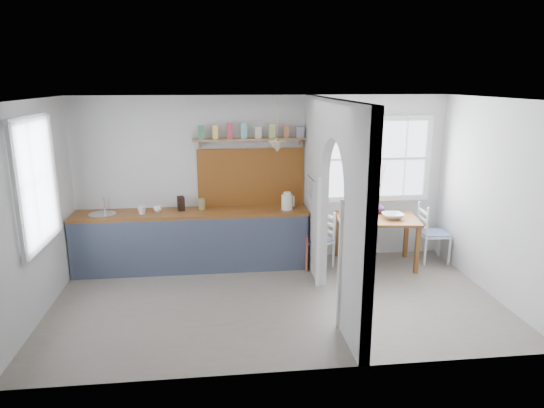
{
  "coord_description": "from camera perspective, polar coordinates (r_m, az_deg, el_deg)",
  "views": [
    {
      "loc": [
        -0.73,
        -5.82,
        2.82
      ],
      "look_at": [
        -0.03,
        0.26,
        1.25
      ],
      "focal_mm": 32.0,
      "sensor_mm": 36.0,
      "label": 1
    }
  ],
  "objects": [
    {
      "name": "jar",
      "position": [
        7.46,
        -8.25,
        -0.0
      ],
      "size": [
        0.11,
        0.11,
        0.17
      ],
      "primitive_type": "cylinder",
      "rotation": [
        0.0,
        0.0,
        0.05
      ],
      "color": "#94884D",
      "rests_on": "counter"
    },
    {
      "name": "kitchen_window",
      "position": [
        6.31,
        -26.31,
        2.22
      ],
      "size": [
        0.1,
        1.16,
        1.5
      ],
      "primitive_type": null,
      "color": "white",
      "rests_on": "walls"
    },
    {
      "name": "towel_magenta",
      "position": [
        7.37,
        4.09,
        -5.84
      ],
      "size": [
        0.02,
        0.03,
        0.58
      ],
      "primitive_type": "cube",
      "color": "#B4337E",
      "rests_on": "counter"
    },
    {
      "name": "kettle",
      "position": [
        7.36,
        1.78,
        0.38
      ],
      "size": [
        0.23,
        0.19,
        0.27
      ],
      "primitive_type": null,
      "rotation": [
        0.0,
        0.0,
        -0.02
      ],
      "color": "silver",
      "rests_on": "counter"
    },
    {
      "name": "floor",
      "position": [
        6.51,
        0.52,
        -11.28
      ],
      "size": [
        5.8,
        3.2,
        0.01
      ],
      "primitive_type": "cube",
      "color": "gray",
      "rests_on": "ground"
    },
    {
      "name": "plate",
      "position": [
        7.51,
        10.14,
        -1.63
      ],
      "size": [
        0.24,
        0.24,
        0.02
      ],
      "primitive_type": "cylinder",
      "rotation": [
        0.0,
        0.0,
        -0.21
      ],
      "color": "black",
      "rests_on": "dining_table"
    },
    {
      "name": "mug_a",
      "position": [
        7.37,
        -15.06,
        -0.73
      ],
      "size": [
        0.16,
        0.16,
        0.12
      ],
      "primitive_type": "imported",
      "rotation": [
        0.0,
        0.0,
        0.33
      ],
      "color": "white",
      "rests_on": "counter"
    },
    {
      "name": "chair_right",
      "position": [
        8.11,
        18.48,
        -3.23
      ],
      "size": [
        0.45,
        0.45,
        0.93
      ],
      "primitive_type": null,
      "rotation": [
        0.0,
        0.0,
        1.52
      ],
      "color": "silver",
      "rests_on": "floor"
    },
    {
      "name": "mug_b",
      "position": [
        7.44,
        -13.27,
        -0.54
      ],
      "size": [
        0.15,
        0.15,
        0.1
      ],
      "primitive_type": "imported",
      "rotation": [
        0.0,
        0.0,
        0.2
      ],
      "color": "white",
      "rests_on": "counter"
    },
    {
      "name": "nook_window",
      "position": [
        7.89,
        12.24,
        5.19
      ],
      "size": [
        1.76,
        0.1,
        1.3
      ],
      "primitive_type": null,
      "color": "white",
      "rests_on": "walls"
    },
    {
      "name": "shelf",
      "position": [
        7.37,
        -2.49,
        8.05
      ],
      "size": [
        1.75,
        0.2,
        0.21
      ],
      "color": "#956E45",
      "rests_on": "walls"
    },
    {
      "name": "sink",
      "position": [
        7.57,
        -19.34,
        -1.2
      ],
      "size": [
        0.4,
        0.4,
        0.02
      ],
      "primitive_type": "cylinder",
      "color": "silver",
      "rests_on": "counter"
    },
    {
      "name": "pendant_lamp",
      "position": [
        7.09,
        0.61,
        6.79
      ],
      "size": [
        0.26,
        0.26,
        0.16
      ],
      "primitive_type": "cone",
      "color": "beige",
      "rests_on": "ceiling"
    },
    {
      "name": "ceiling",
      "position": [
        5.87,
        0.58,
        12.26
      ],
      "size": [
        5.8,
        3.2,
        0.01
      ],
      "primitive_type": "cube",
      "color": "#BEBEBE",
      "rests_on": "walls"
    },
    {
      "name": "table_cup",
      "position": [
        7.45,
        11.31,
        -1.51
      ],
      "size": [
        0.11,
        0.11,
        0.09
      ],
      "primitive_type": "imported",
      "rotation": [
        0.0,
        0.0,
        -0.1
      ],
      "color": "#487147",
      "rests_on": "dining_table"
    },
    {
      "name": "dining_table",
      "position": [
        7.74,
        12.12,
        -4.28
      ],
      "size": [
        1.33,
        0.98,
        0.76
      ],
      "primitive_type": null,
      "rotation": [
        0.0,
        0.0,
        -0.15
      ],
      "color": "brown",
      "rests_on": "floor"
    },
    {
      "name": "knife_block",
      "position": [
        7.45,
        -10.66,
        0.07
      ],
      "size": [
        0.13,
        0.16,
        0.21
      ],
      "primitive_type": "cube",
      "rotation": [
        0.0,
        0.0,
        0.26
      ],
      "color": "black",
      "rests_on": "counter"
    },
    {
      "name": "bowl",
      "position": [
        7.63,
        14.01,
        -1.36
      ],
      "size": [
        0.32,
        0.32,
        0.08
      ],
      "primitive_type": "imported",
      "rotation": [
        0.0,
        0.0,
        0.0
      ],
      "color": "silver",
      "rests_on": "dining_table"
    },
    {
      "name": "towel_orange",
      "position": [
        7.35,
        4.13,
        -6.1
      ],
      "size": [
        0.02,
        0.03,
        0.55
      ],
      "primitive_type": "cube",
      "color": "#C85A2A",
      "rests_on": "counter"
    },
    {
      "name": "walls",
      "position": [
        6.06,
        0.55,
        -0.12
      ],
      "size": [
        5.81,
        3.21,
        2.6
      ],
      "color": "#BEBEBE",
      "rests_on": "floor"
    },
    {
      "name": "vase",
      "position": [
        7.84,
        12.41,
        -0.39
      ],
      "size": [
        0.25,
        0.25,
        0.2
      ],
      "primitive_type": "imported",
      "rotation": [
        0.0,
        0.0,
        0.41
      ],
      "color": "#412349",
      "rests_on": "dining_table"
    },
    {
      "name": "utensil_rail",
      "position": [
        6.99,
        4.61,
        3.05
      ],
      "size": [
        0.02,
        0.5,
        0.02
      ],
      "primitive_type": "cylinder",
      "rotation": [
        1.57,
        0.0,
        0.0
      ],
      "color": "silver",
      "rests_on": "partition"
    },
    {
      "name": "chair_left",
      "position": [
        7.49,
        5.32,
        -4.16
      ],
      "size": [
        0.54,
        0.54,
        0.88
      ],
      "primitive_type": null,
      "rotation": [
        0.0,
        0.0,
        -1.14
      ],
      "color": "silver",
      "rests_on": "floor"
    },
    {
      "name": "counter",
      "position": [
        7.54,
        -9.32,
        -4.07
      ],
      "size": [
        3.5,
        0.6,
        0.9
      ],
      "color": "brown",
      "rests_on": "floor"
    },
    {
      "name": "partition",
      "position": [
        6.2,
        6.92,
        1.55
      ],
      "size": [
        0.12,
        3.2,
        2.6
      ],
      "color": "#BEBEBE",
      "rests_on": "floor"
    },
    {
      "name": "backsplash",
      "position": [
        7.56,
        -2.48,
        3.18
      ],
      "size": [
        1.65,
        0.03,
        0.9
      ],
      "primitive_type": "cube",
      "color": "brown",
      "rests_on": "walls"
    }
  ]
}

